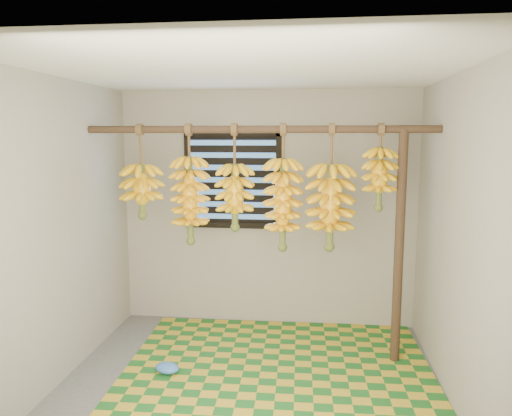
# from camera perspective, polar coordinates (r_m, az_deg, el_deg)

# --- Properties ---
(floor) EXTENTS (3.00, 3.00, 0.01)m
(floor) POSITION_cam_1_polar(r_m,az_deg,el_deg) (4.07, -1.00, -20.43)
(floor) COLOR #535353
(floor) RESTS_ON ground
(ceiling) EXTENTS (3.00, 3.00, 0.01)m
(ceiling) POSITION_cam_1_polar(r_m,az_deg,el_deg) (3.59, -1.10, 15.57)
(ceiling) COLOR silver
(ceiling) RESTS_ON wall_back
(wall_back) EXTENTS (3.00, 0.01, 2.40)m
(wall_back) POSITION_cam_1_polar(r_m,az_deg,el_deg) (5.12, 1.29, -0.13)
(wall_back) COLOR gray
(wall_back) RESTS_ON floor
(wall_left) EXTENTS (0.01, 3.00, 2.40)m
(wall_left) POSITION_cam_1_polar(r_m,az_deg,el_deg) (4.13, -22.24, -2.79)
(wall_left) COLOR gray
(wall_left) RESTS_ON floor
(wall_right) EXTENTS (0.01, 3.00, 2.40)m
(wall_right) POSITION_cam_1_polar(r_m,az_deg,el_deg) (3.75, 22.44, -3.88)
(wall_right) COLOR gray
(wall_right) RESTS_ON floor
(window) EXTENTS (1.00, 0.04, 1.00)m
(window) POSITION_cam_1_polar(r_m,az_deg,el_deg) (5.10, -2.66, 3.23)
(window) COLOR black
(window) RESTS_ON wall_back
(hanging_pole) EXTENTS (3.00, 0.06, 0.06)m
(hanging_pole) POSITION_cam_1_polar(r_m,az_deg,el_deg) (4.26, 0.25, 8.98)
(hanging_pole) COLOR #452F20
(hanging_pole) RESTS_ON wall_left
(support_post) EXTENTS (0.08, 0.08, 2.00)m
(support_post) POSITION_cam_1_polar(r_m,az_deg,el_deg) (4.39, 16.03, -4.51)
(support_post) COLOR #452F20
(support_post) RESTS_ON floor
(woven_mat) EXTENTS (2.63, 2.13, 0.01)m
(woven_mat) POSITION_cam_1_polar(r_m,az_deg,el_deg) (4.45, 2.53, -17.65)
(woven_mat) COLOR #1A5B1E
(woven_mat) RESTS_ON floor
(plastic_bag) EXTENTS (0.24, 0.20, 0.09)m
(plastic_bag) POSITION_cam_1_polar(r_m,az_deg,el_deg) (4.37, -10.12, -17.56)
(plastic_bag) COLOR blue
(plastic_bag) RESTS_ON woven_mat
(banana_bunch_a) EXTENTS (0.35, 0.35, 0.83)m
(banana_bunch_a) POSITION_cam_1_polar(r_m,az_deg,el_deg) (4.53, -12.92, 1.91)
(banana_bunch_a) COLOR brown
(banana_bunch_a) RESTS_ON hanging_pole
(banana_bunch_b) EXTENTS (0.32, 0.32, 1.05)m
(banana_bunch_b) POSITION_cam_1_polar(r_m,az_deg,el_deg) (4.41, -7.55, 0.90)
(banana_bunch_b) COLOR brown
(banana_bunch_b) RESTS_ON hanging_pole
(banana_bunch_c) EXTENTS (0.31, 0.31, 0.92)m
(banana_bunch_c) POSITION_cam_1_polar(r_m,az_deg,el_deg) (4.32, -2.43, 1.29)
(banana_bunch_c) COLOR brown
(banana_bunch_c) RESTS_ON hanging_pole
(banana_bunch_d) EXTENTS (0.31, 0.31, 1.08)m
(banana_bunch_d) POSITION_cam_1_polar(r_m,az_deg,el_deg) (4.28, 3.07, 0.43)
(banana_bunch_d) COLOR brown
(banana_bunch_d) RESTS_ON hanging_pole
(banana_bunch_e) EXTENTS (0.40, 0.40, 1.07)m
(banana_bunch_e) POSITION_cam_1_polar(r_m,az_deg,el_deg) (4.28, 8.48, 0.10)
(banana_bunch_e) COLOR brown
(banana_bunch_e) RESTS_ON hanging_pole
(banana_bunch_f) EXTENTS (0.27, 0.27, 0.72)m
(banana_bunch_f) POSITION_cam_1_polar(r_m,az_deg,el_deg) (4.28, 13.91, 3.28)
(banana_bunch_f) COLOR brown
(banana_bunch_f) RESTS_ON hanging_pole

